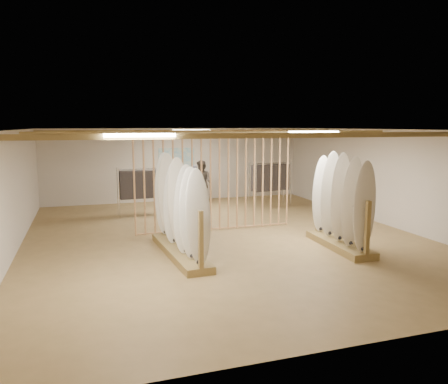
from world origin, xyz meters
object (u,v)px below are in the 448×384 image
object	(u,v)px
shopper_a	(193,187)
rack_right	(340,217)
shopper_b	(202,180)
clothing_rack_a	(141,184)
rack_left	(180,223)
clothing_rack_b	(270,178)

from	to	relation	value
shopper_a	rack_right	bearing A→B (deg)	131.32
rack_right	shopper_b	xyz separation A→B (m)	(-1.61, 6.67, 0.17)
clothing_rack_a	shopper_a	xyz separation A→B (m)	(1.62, -0.43, -0.09)
clothing_rack_a	shopper_b	distance (m)	2.78
shopper_a	clothing_rack_a	bearing A→B (deg)	0.39
rack_left	rack_right	world-z (taller)	rack_right
rack_right	shopper_b	bearing A→B (deg)	105.99
clothing_rack_a	shopper_a	size ratio (longest dim) A/B	0.84
rack_left	clothing_rack_a	xyz separation A→B (m)	(-0.24, 4.72, 0.28)
rack_left	shopper_a	xyz separation A→B (m)	(1.38, 4.30, 0.19)
clothing_rack_a	rack_right	bearing A→B (deg)	-55.74
clothing_rack_b	rack_left	bearing A→B (deg)	-143.62
rack_left	clothing_rack_a	size ratio (longest dim) A/B	1.98
shopper_b	clothing_rack_b	bearing A→B (deg)	15.38
shopper_a	shopper_b	bearing A→B (deg)	-98.61
rack_left	clothing_rack_a	bearing A→B (deg)	89.21
clothing_rack_b	shopper_b	bearing A→B (deg)	138.95
clothing_rack_b	rack_right	bearing A→B (deg)	-107.90
clothing_rack_b	shopper_b	world-z (taller)	shopper_b
shopper_b	rack_left	bearing A→B (deg)	-64.86
rack_right	shopper_a	world-z (taller)	rack_right
rack_left	shopper_b	bearing A→B (deg)	66.66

